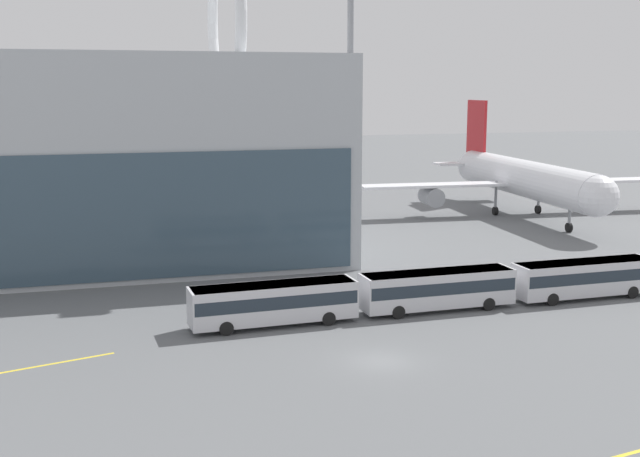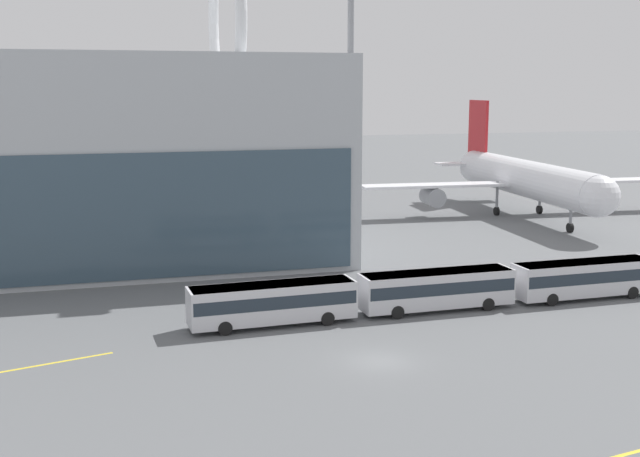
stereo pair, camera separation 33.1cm
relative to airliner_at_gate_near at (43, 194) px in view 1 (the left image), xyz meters
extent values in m
plane|color=slate|center=(21.62, -46.17, -5.32)|extent=(440.00, 440.00, 0.00)
torus|color=white|center=(18.47, -10.39, 18.05)|extent=(1.10, 17.46, 17.46)
cylinder|color=silver|center=(0.21, -0.91, 0.02)|extent=(12.43, 32.18, 5.32)
sphere|color=silver|center=(3.84, -16.40, 0.02)|extent=(5.21, 5.21, 5.21)
cone|color=silver|center=(-3.41, 14.57, 0.02)|extent=(6.51, 7.95, 5.05)
cube|color=silver|center=(-0.23, 0.98, -0.91)|extent=(34.10, 11.06, 0.35)
cylinder|color=gray|center=(9.11, 3.16, -2.31)|extent=(3.12, 4.35, 2.29)
cube|color=#1E4799|center=(-3.23, 13.82, 5.25)|extent=(1.80, 6.14, 8.87)
cube|color=silver|center=(-3.23, 13.82, 0.55)|extent=(14.19, 6.27, 0.28)
cylinder|color=gray|center=(2.64, -11.30, -2.64)|extent=(0.36, 0.36, 4.26)
cylinder|color=black|center=(2.64, -11.30, -4.77)|extent=(0.69, 1.17, 1.10)
cylinder|color=gray|center=(3.14, 1.76, -2.64)|extent=(0.36, 0.36, 4.26)
cylinder|color=black|center=(3.14, 1.76, -4.77)|extent=(0.69, 1.17, 1.10)
cylinder|color=gray|center=(-3.59, 0.19, -2.64)|extent=(0.36, 0.36, 4.26)
cylinder|color=black|center=(-3.59, 0.19, -4.77)|extent=(0.69, 1.17, 1.10)
cylinder|color=white|center=(59.22, 0.96, -0.31)|extent=(7.15, 34.55, 4.73)
sphere|color=white|center=(58.00, -16.15, -0.31)|extent=(4.63, 4.63, 4.63)
cone|color=white|center=(60.44, 18.07, -0.31)|extent=(5.01, 7.83, 4.49)
cube|color=white|center=(59.37, 3.05, -1.13)|extent=(43.12, 6.45, 0.35)
cylinder|color=gray|center=(71.38, 2.19, -2.60)|extent=(2.70, 3.92, 2.43)
cylinder|color=gray|center=(47.37, 3.90, -2.60)|extent=(2.70, 3.92, 2.43)
cube|color=red|center=(60.38, 17.23, 4.94)|extent=(0.85, 6.36, 9.06)
cube|color=white|center=(60.38, 17.23, 0.17)|extent=(12.49, 4.07, 0.28)
cylinder|color=gray|center=(58.41, -10.51, -2.78)|extent=(0.36, 0.36, 4.00)
cylinder|color=black|center=(58.41, -10.51, -4.77)|extent=(0.53, 1.13, 1.10)
cylinder|color=gray|center=(62.44, 2.83, -2.78)|extent=(0.36, 0.36, 4.00)
cylinder|color=black|center=(62.44, 2.83, -4.77)|extent=(0.53, 1.13, 1.10)
cylinder|color=gray|center=(56.31, 3.27, -2.78)|extent=(0.36, 0.36, 4.00)
cylinder|color=black|center=(56.31, 3.27, -4.77)|extent=(0.53, 1.13, 1.10)
cube|color=silver|center=(16.93, -36.97, -3.62)|extent=(12.04, 3.14, 2.65)
cube|color=#232D38|center=(16.93, -36.97, -3.36)|extent=(11.80, 3.16, 0.93)
cube|color=silver|center=(16.93, -36.97, -2.36)|extent=(11.68, 3.05, 0.12)
cylinder|color=black|center=(20.58, -35.60, -4.82)|extent=(1.01, 0.34, 1.00)
cylinder|color=black|center=(20.68, -38.06, -4.82)|extent=(1.01, 0.34, 1.00)
cylinder|color=black|center=(13.18, -35.89, -4.82)|extent=(1.01, 0.34, 1.00)
cylinder|color=black|center=(13.28, -38.35, -4.82)|extent=(1.01, 0.34, 1.00)
cube|color=silver|center=(29.75, -36.62, -3.62)|extent=(11.99, 2.86, 2.65)
cube|color=#232D38|center=(29.75, -36.62, -3.36)|extent=(11.75, 2.89, 0.93)
cube|color=silver|center=(29.75, -36.62, -2.36)|extent=(11.63, 2.78, 0.12)
cylinder|color=black|center=(33.43, -35.33, -4.82)|extent=(1.00, 0.32, 1.00)
cylinder|color=black|center=(33.47, -37.79, -4.82)|extent=(1.00, 0.32, 1.00)
cylinder|color=black|center=(26.02, -35.45, -4.82)|extent=(1.00, 0.32, 1.00)
cylinder|color=black|center=(26.07, -37.91, -4.82)|extent=(1.00, 0.32, 1.00)
cube|color=silver|center=(42.56, -36.65, -3.62)|extent=(11.99, 2.89, 2.65)
cube|color=#232D38|center=(42.56, -36.65, -3.36)|extent=(11.76, 2.92, 0.93)
cube|color=silver|center=(42.56, -36.65, -2.36)|extent=(11.63, 2.81, 0.12)
cylinder|color=black|center=(46.24, -35.35, -4.82)|extent=(1.01, 0.32, 1.00)
cylinder|color=black|center=(46.29, -37.81, -4.82)|extent=(1.01, 0.32, 1.00)
cylinder|color=black|center=(38.84, -35.49, -4.82)|extent=(1.01, 0.32, 1.00)
cylinder|color=black|center=(38.88, -37.96, -4.82)|extent=(1.01, 0.32, 1.00)
cylinder|color=gray|center=(29.05, -17.49, 10.23)|extent=(0.61, 0.61, 31.11)
cube|color=yellow|center=(0.89, -41.32, -5.32)|extent=(9.81, 2.98, 0.01)
camera|label=1|loc=(4.64, -90.68, 11.47)|focal=45.00mm
camera|label=2|loc=(4.96, -90.78, 11.47)|focal=45.00mm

